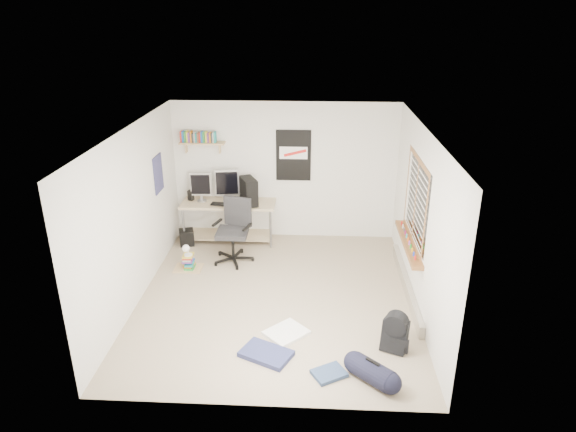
{
  "coord_description": "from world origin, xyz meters",
  "views": [
    {
      "loc": [
        0.53,
        -6.57,
        3.98
      ],
      "look_at": [
        0.15,
        0.36,
        1.15
      ],
      "focal_mm": 32.0,
      "sensor_mm": 36.0,
      "label": 1
    }
  ],
  "objects_px": {
    "office_chair": "(232,234)",
    "backpack": "(395,336)",
    "desk": "(230,221)",
    "book_stack": "(188,260)",
    "duffel_bag": "(372,371)"
  },
  "relations": [
    {
      "from": "office_chair",
      "to": "duffel_bag",
      "type": "xyz_separation_m",
      "value": [
        2.04,
        -2.93,
        -0.35
      ]
    },
    {
      "from": "duffel_bag",
      "to": "book_stack",
      "type": "xyz_separation_m",
      "value": [
        -2.74,
        2.6,
        0.01
      ]
    },
    {
      "from": "desk",
      "to": "book_stack",
      "type": "height_order",
      "value": "desk"
    },
    {
      "from": "desk",
      "to": "office_chair",
      "type": "xyz_separation_m",
      "value": [
        0.19,
        -0.86,
        0.12
      ]
    },
    {
      "from": "desk",
      "to": "office_chair",
      "type": "relative_size",
      "value": 1.55
    },
    {
      "from": "desk",
      "to": "office_chair",
      "type": "distance_m",
      "value": 0.89
    },
    {
      "from": "office_chair",
      "to": "backpack",
      "type": "bearing_deg",
      "value": -26.76
    },
    {
      "from": "desk",
      "to": "duffel_bag",
      "type": "distance_m",
      "value": 4.4
    },
    {
      "from": "office_chair",
      "to": "duffel_bag",
      "type": "relative_size",
      "value": 2.11
    },
    {
      "from": "backpack",
      "to": "book_stack",
      "type": "xyz_separation_m",
      "value": [
        -3.08,
        1.98,
        -0.05
      ]
    },
    {
      "from": "desk",
      "to": "backpack",
      "type": "xyz_separation_m",
      "value": [
        2.57,
        -3.17,
        -0.16
      ]
    },
    {
      "from": "office_chair",
      "to": "backpack",
      "type": "height_order",
      "value": "office_chair"
    },
    {
      "from": "office_chair",
      "to": "duffel_bag",
      "type": "height_order",
      "value": "office_chair"
    },
    {
      "from": "backpack",
      "to": "book_stack",
      "type": "bearing_deg",
      "value": 170.09
    },
    {
      "from": "backpack",
      "to": "book_stack",
      "type": "height_order",
      "value": "backpack"
    }
  ]
}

